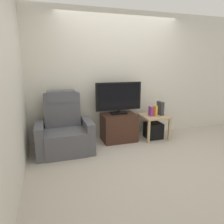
{
  "coord_description": "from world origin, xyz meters",
  "views": [
    {
      "loc": [
        -1.45,
        -2.97,
        1.58
      ],
      "look_at": [
        -0.35,
        0.5,
        0.7
      ],
      "focal_mm": 32.9,
      "sensor_mm": 36.0,
      "label": 1
    }
  ],
  "objects": [
    {
      "name": "game_console",
      "position": [
        0.81,
        0.76,
        0.64
      ],
      "size": [
        0.07,
        0.2,
        0.28
      ],
      "primitive_type": "cube",
      "color": "#333338",
      "rests_on": "side_table"
    },
    {
      "name": "book_middle",
      "position": [
        0.61,
        0.73,
        0.59
      ],
      "size": [
        0.04,
        0.13,
        0.18
      ],
      "primitive_type": "cube",
      "color": "red",
      "rests_on": "side_table"
    },
    {
      "name": "subwoofer_box",
      "position": [
        0.66,
        0.75,
        0.16
      ],
      "size": [
        0.33,
        0.33,
        0.33
      ],
      "primitive_type": "cube",
      "color": "black",
      "rests_on": "ground"
    },
    {
      "name": "wall_side",
      "position": [
        -1.88,
        0.0,
        1.3
      ],
      "size": [
        0.06,
        4.48,
        2.6
      ],
      "primitive_type": "cube",
      "color": "beige",
      "rests_on": "ground"
    },
    {
      "name": "side_table",
      "position": [
        0.66,
        0.75,
        0.42
      ],
      "size": [
        0.54,
        0.54,
        0.5
      ],
      "color": "tan",
      "rests_on": "ground"
    },
    {
      "name": "wall_back",
      "position": [
        0.0,
        1.13,
        1.3
      ],
      "size": [
        6.4,
        0.06,
        2.6
      ],
      "primitive_type": "cube",
      "color": "beige",
      "rests_on": "ground"
    },
    {
      "name": "tv_stand",
      "position": [
        -0.1,
        0.83,
        0.28
      ],
      "size": [
        0.68,
        0.48,
        0.57
      ],
      "color": "#3D2319",
      "rests_on": "ground"
    },
    {
      "name": "book_rightmost",
      "position": [
        0.67,
        0.73,
        0.6
      ],
      "size": [
        0.05,
        0.11,
        0.21
      ],
      "primitive_type": "cube",
      "color": "gold",
      "rests_on": "side_table"
    },
    {
      "name": "recliner_armchair",
      "position": [
        -1.21,
        0.65,
        0.37
      ],
      "size": [
        0.98,
        0.78,
        1.08
      ],
      "rotation": [
        0.0,
        0.0,
        0.04
      ],
      "color": "#515156",
      "rests_on": "ground"
    },
    {
      "name": "television",
      "position": [
        -0.1,
        0.85,
        0.9
      ],
      "size": [
        0.94,
        0.2,
        0.64
      ],
      "color": "black",
      "rests_on": "tv_stand"
    },
    {
      "name": "ground_plane",
      "position": [
        0.0,
        0.0,
        0.0
      ],
      "size": [
        6.4,
        6.4,
        0.0
      ],
      "primitive_type": "plane",
      "color": "#B2A899"
    },
    {
      "name": "book_leftmost",
      "position": [
        0.56,
        0.73,
        0.6
      ],
      "size": [
        0.03,
        0.14,
        0.2
      ],
      "primitive_type": "cube",
      "color": "purple",
      "rests_on": "side_table"
    }
  ]
}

